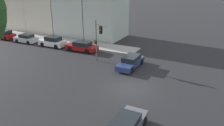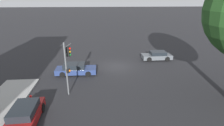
{
  "view_description": "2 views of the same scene",
  "coord_description": "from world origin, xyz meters",
  "px_view_note": "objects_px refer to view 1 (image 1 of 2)",
  "views": [
    {
      "loc": [
        -17.25,
        -6.63,
        9.6
      ],
      "look_at": [
        1.58,
        2.74,
        1.62
      ],
      "focal_mm": 35.0,
      "sensor_mm": 36.0,
      "label": 1
    },
    {
      "loc": [
        2.42,
        21.76,
        8.78
      ],
      "look_at": [
        1.02,
        4.51,
        2.21
      ],
      "focal_mm": 28.0,
      "sensor_mm": 36.0,
      "label": 2
    }
  ],
  "objects_px": {
    "parked_car_0": "(82,46)",
    "fire_hydrant": "(98,49)",
    "parked_car_3": "(4,35)",
    "parked_car_1": "(53,42)",
    "parked_car_2": "(26,39)",
    "crossing_car_0": "(131,62)",
    "traffic_signal": "(98,36)"
  },
  "relations": [
    {
      "from": "parked_car_0",
      "to": "fire_hydrant",
      "type": "relative_size",
      "value": 5.05
    },
    {
      "from": "parked_car_0",
      "to": "parked_car_3",
      "type": "relative_size",
      "value": 1.13
    },
    {
      "from": "parked_car_1",
      "to": "parked_car_2",
      "type": "distance_m",
      "value": 5.51
    },
    {
      "from": "crossing_car_0",
      "to": "fire_hydrant",
      "type": "relative_size",
      "value": 5.24
    },
    {
      "from": "traffic_signal",
      "to": "parked_car_2",
      "type": "bearing_deg",
      "value": -86.34
    },
    {
      "from": "crossing_car_0",
      "to": "parked_car_1",
      "type": "relative_size",
      "value": 1.12
    },
    {
      "from": "parked_car_0",
      "to": "crossing_car_0",
      "type": "bearing_deg",
      "value": 160.74
    },
    {
      "from": "parked_car_0",
      "to": "parked_car_3",
      "type": "height_order",
      "value": "parked_car_3"
    },
    {
      "from": "parked_car_1",
      "to": "parked_car_2",
      "type": "relative_size",
      "value": 1.09
    },
    {
      "from": "parked_car_1",
      "to": "parked_car_0",
      "type": "bearing_deg",
      "value": -179.33
    },
    {
      "from": "parked_car_2",
      "to": "parked_car_3",
      "type": "xyz_separation_m",
      "value": [
        0.02,
        5.19,
        0.07
      ]
    },
    {
      "from": "parked_car_3",
      "to": "fire_hydrant",
      "type": "bearing_deg",
      "value": -176.39
    },
    {
      "from": "traffic_signal",
      "to": "parked_car_1",
      "type": "xyz_separation_m",
      "value": [
        2.58,
        9.61,
        -2.55
      ]
    },
    {
      "from": "parked_car_2",
      "to": "fire_hydrant",
      "type": "height_order",
      "value": "parked_car_2"
    },
    {
      "from": "traffic_signal",
      "to": "parked_car_0",
      "type": "relative_size",
      "value": 1.1
    },
    {
      "from": "traffic_signal",
      "to": "parked_car_0",
      "type": "height_order",
      "value": "traffic_signal"
    },
    {
      "from": "parked_car_1",
      "to": "traffic_signal",
      "type": "bearing_deg",
      "value": 164.69
    },
    {
      "from": "parked_car_0",
      "to": "parked_car_3",
      "type": "distance_m",
      "value": 15.98
    },
    {
      "from": "traffic_signal",
      "to": "crossing_car_0",
      "type": "xyz_separation_m",
      "value": [
        -0.04,
        -4.38,
        -2.64
      ]
    },
    {
      "from": "parked_car_0",
      "to": "parked_car_3",
      "type": "bearing_deg",
      "value": -1.32
    },
    {
      "from": "parked_car_2",
      "to": "parked_car_3",
      "type": "height_order",
      "value": "parked_car_3"
    },
    {
      "from": "parked_car_0",
      "to": "parked_car_1",
      "type": "height_order",
      "value": "parked_car_1"
    },
    {
      "from": "parked_car_0",
      "to": "traffic_signal",
      "type": "bearing_deg",
      "value": 146.37
    },
    {
      "from": "crossing_car_0",
      "to": "parked_car_0",
      "type": "xyz_separation_m",
      "value": [
        2.71,
        8.71,
        0.03
      ]
    },
    {
      "from": "traffic_signal",
      "to": "fire_hydrant",
      "type": "height_order",
      "value": "traffic_signal"
    },
    {
      "from": "crossing_car_0",
      "to": "parked_car_2",
      "type": "height_order",
      "value": "parked_car_2"
    },
    {
      "from": "traffic_signal",
      "to": "fire_hydrant",
      "type": "distance_m",
      "value": 4.53
    },
    {
      "from": "traffic_signal",
      "to": "parked_car_3",
      "type": "xyz_separation_m",
      "value": [
        2.49,
        20.31,
        -2.56
      ]
    },
    {
      "from": "parked_car_0",
      "to": "parked_car_2",
      "type": "height_order",
      "value": "parked_car_0"
    },
    {
      "from": "traffic_signal",
      "to": "parked_car_2",
      "type": "distance_m",
      "value": 15.54
    },
    {
      "from": "parked_car_1",
      "to": "parked_car_3",
      "type": "relative_size",
      "value": 1.05
    },
    {
      "from": "traffic_signal",
      "to": "parked_car_3",
      "type": "height_order",
      "value": "traffic_signal"
    }
  ]
}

